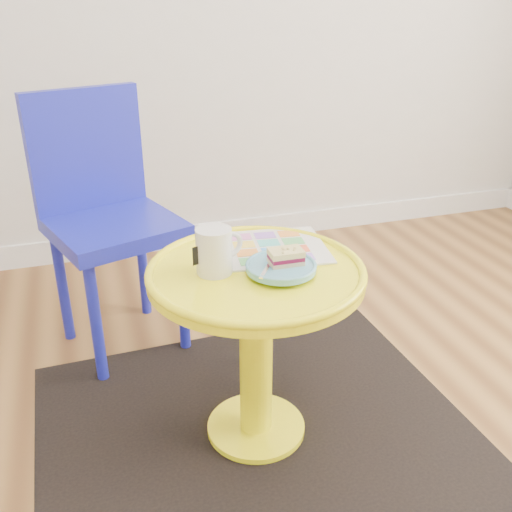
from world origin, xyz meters
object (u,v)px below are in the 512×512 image
object	(u,v)px
newspaper	(271,248)
plate	(281,267)
mug	(215,249)
side_table	(256,320)
chair	(104,206)

from	to	relation	value
newspaper	plate	world-z (taller)	plate
mug	plate	distance (m)	0.18
side_table	plate	distance (m)	0.19
plate	chair	bearing A→B (deg)	118.84
side_table	chair	world-z (taller)	chair
mug	newspaper	bearing A→B (deg)	10.91
side_table	plate	world-z (taller)	plate
chair	newspaper	xyz separation A→B (m)	(0.43, -0.58, 0.02)
mug	plate	world-z (taller)	mug
chair	plate	world-z (taller)	chair
chair	plate	distance (m)	0.84
chair	newspaper	world-z (taller)	chair
newspaper	mug	bearing A→B (deg)	-145.23
side_table	plate	xyz separation A→B (m)	(0.06, -0.04, 0.18)
side_table	mug	size ratio (longest dim) A/B	4.40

